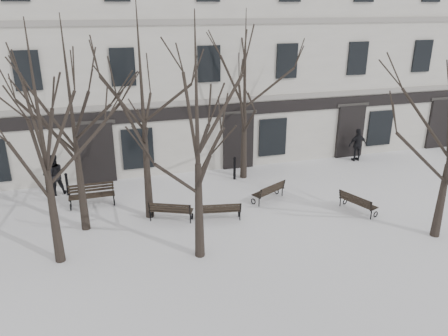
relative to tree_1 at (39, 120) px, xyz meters
name	(u,v)px	position (x,y,z in m)	size (l,w,h in m)	color
ground	(212,256)	(4.93, -1.13, -4.84)	(100.00, 100.00, 0.00)	white
building	(153,52)	(4.93, 11.83, 0.68)	(40.40, 10.20, 11.40)	silver
tree_1	(39,120)	(0.00, 0.00, 0.00)	(5.42, 5.42, 7.74)	black
tree_2	(197,113)	(4.56, -0.98, 0.13)	(5.56, 5.56, 7.94)	black
tree_4	(71,103)	(0.81, 2.08, 0.04)	(5.46, 5.46, 7.80)	black
tree_5	(142,88)	(3.28, 2.43, 0.34)	(5.80, 5.80, 8.29)	black
tree_6	(245,77)	(8.27, 5.43, 0.10)	(5.53, 5.53, 7.90)	black
bench_1	(171,210)	(4.04, 1.81, -4.37)	(1.78, 1.23, 0.86)	black
bench_2	(221,210)	(5.95, 1.33, -4.40)	(1.65, 0.83, 0.80)	black
bench_3	(92,194)	(1.07, 4.16, -4.33)	(1.88, 0.70, 0.94)	black
bench_4	(269,191)	(8.48, 2.53, -4.39)	(1.70, 1.27, 0.82)	black
bench_5	(357,202)	(11.53, 0.47, -4.40)	(1.11, 1.68, 0.81)	black
bollard_a	(67,183)	(0.02, 5.57, -4.27)	(0.14, 0.14, 1.06)	black
bollard_b	(235,167)	(7.77, 5.30, -4.22)	(0.15, 0.15, 1.15)	black
pedestrian_b	(57,194)	(-0.50, 5.83, -4.84)	(0.91, 0.71, 1.88)	black
pedestrian_c	(356,160)	(15.00, 6.05, -4.84)	(1.05, 0.44, 1.79)	black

